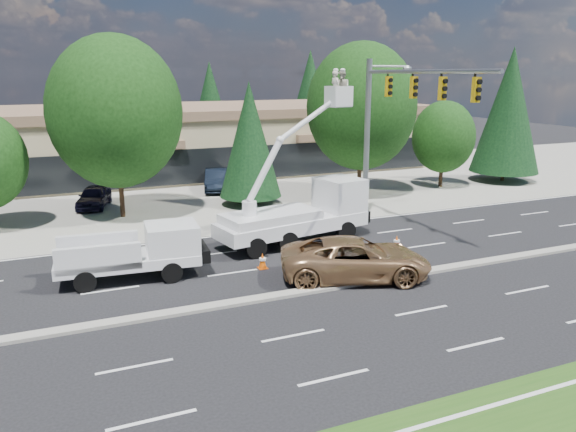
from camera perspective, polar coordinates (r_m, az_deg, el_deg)
name	(u,v)px	position (r m, az deg, el deg)	size (l,w,h in m)	color
ground	(259,300)	(21.20, -2.97, -8.53)	(140.00, 140.00, 0.00)	black
concrete_apron	(158,196)	(39.80, -13.03, 2.01)	(140.00, 22.00, 0.01)	gray
road_median	(259,299)	(21.18, -2.97, -8.38)	(120.00, 0.55, 0.12)	gray
strip_mall	(134,140)	(49.10, -15.36, 7.49)	(50.40, 15.40, 5.50)	tan
tree_front_d	(115,112)	(33.63, -17.13, 10.05)	(7.50, 7.50, 10.41)	#332114
tree_front_e	(250,140)	(35.58, -3.91, 7.73)	(3.94, 3.94, 7.77)	#332114
tree_front_f	(361,107)	(38.80, 7.47, 10.97)	(7.44, 7.44, 10.33)	#332114
tree_front_g	(443,137)	(42.96, 15.51, 7.75)	(4.56, 4.56, 6.33)	#332114
tree_front_h	(509,110)	(46.79, 21.51, 9.96)	(5.18, 5.18, 10.21)	#332114
tree_back_b	(73,106)	(60.50, -20.99, 10.41)	(4.82, 4.82, 9.50)	#332114
tree_back_c	(210,103)	(62.71, -7.89, 11.30)	(4.81, 4.81, 9.48)	#332114
tree_back_d	(310,94)	(66.88, 2.27, 12.24)	(5.51, 5.51, 10.87)	#332114
signal_mast	(390,116)	(30.49, 10.27, 10.01)	(2.76, 10.16, 9.00)	gray
utility_pickup	(139,257)	(23.88, -14.89, -4.06)	(5.83, 2.61, 2.18)	white
bucket_truck	(306,205)	(28.02, 1.84, 1.13)	(8.37, 3.70, 8.46)	white
traffic_cone_b	(168,267)	(24.16, -12.10, -5.07)	(0.40, 0.40, 0.70)	#E45207
traffic_cone_c	(263,261)	(24.38, -2.60, -4.57)	(0.40, 0.40, 0.70)	#E45207
traffic_cone_d	(397,243)	(27.43, 10.97, -2.66)	(0.40, 0.40, 0.70)	#E45207
minivan	(356,259)	(23.20, 6.88, -4.33)	(2.83, 6.13, 1.70)	#A47A4F
parked_car_west	(94,197)	(37.39, -19.12, 1.88)	(1.62, 4.03, 1.37)	black
parked_car_east	(217,180)	(40.89, -7.24, 3.68)	(1.63, 4.67, 1.54)	black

